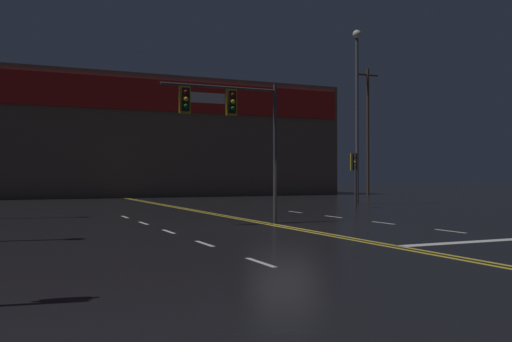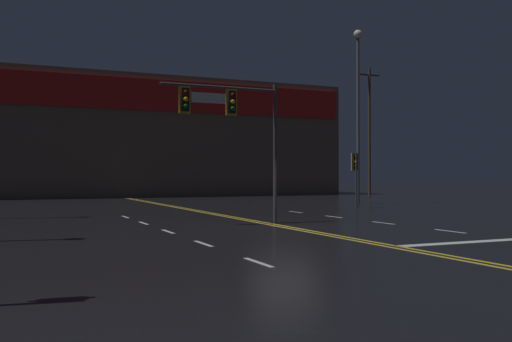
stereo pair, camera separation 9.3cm
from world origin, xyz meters
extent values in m
plane|color=black|center=(0.00, 0.00, 0.00)|extent=(200.00, 200.00, 0.00)
cube|color=gold|center=(-0.15, 0.00, 0.00)|extent=(0.12, 60.00, 0.01)
cube|color=gold|center=(0.15, 0.00, 0.00)|extent=(0.12, 60.00, 0.01)
cube|color=silver|center=(-4.23, -7.20, 0.00)|extent=(0.12, 1.40, 0.01)
cube|color=silver|center=(-4.23, -3.60, 0.00)|extent=(0.12, 1.40, 0.01)
cube|color=silver|center=(-4.23, 0.00, 0.00)|extent=(0.12, 1.40, 0.01)
cube|color=silver|center=(-4.23, 3.60, 0.00)|extent=(0.12, 1.40, 0.01)
cube|color=silver|center=(-4.23, 7.20, 0.00)|extent=(0.12, 1.40, 0.01)
cube|color=silver|center=(4.23, -3.60, 0.00)|extent=(0.12, 1.40, 0.01)
cube|color=silver|center=(4.23, 0.00, 0.00)|extent=(0.12, 1.40, 0.01)
cube|color=silver|center=(4.23, 3.60, 0.00)|extent=(0.12, 1.40, 0.01)
cube|color=silver|center=(4.23, 7.20, 0.00)|extent=(0.12, 1.40, 0.01)
cylinder|color=#38383D|center=(0.48, 1.82, 2.68)|extent=(0.14, 0.14, 5.35)
cylinder|color=#38383D|center=(-1.78, 1.82, 5.10)|extent=(4.52, 0.10, 0.10)
cube|color=black|center=(-1.33, 1.82, 4.56)|extent=(0.28, 0.24, 0.84)
cube|color=gold|center=(-1.33, 1.82, 4.56)|extent=(0.42, 0.08, 0.99)
sphere|color=#500705|center=(-1.33, 1.66, 4.82)|extent=(0.17, 0.17, 0.17)
sphere|color=orange|center=(-1.33, 1.66, 4.56)|extent=(0.17, 0.17, 0.17)
sphere|color=#084513|center=(-1.33, 1.66, 4.31)|extent=(0.17, 0.17, 0.17)
cube|color=black|center=(-3.14, 1.82, 4.56)|extent=(0.28, 0.24, 0.84)
cube|color=gold|center=(-3.14, 1.82, 4.56)|extent=(0.42, 0.08, 0.99)
sphere|color=#500705|center=(-3.14, 1.66, 4.82)|extent=(0.17, 0.17, 0.17)
sphere|color=orange|center=(-3.14, 1.66, 4.56)|extent=(0.17, 0.17, 0.17)
sphere|color=#084513|center=(-3.14, 1.66, 4.31)|extent=(0.17, 0.17, 0.17)
cylinder|color=#38383D|center=(8.98, 8.95, 1.54)|extent=(0.13, 0.13, 3.07)
cube|color=black|center=(8.98, 9.13, 2.60)|extent=(0.28, 0.24, 0.84)
cube|color=gold|center=(8.98, 9.13, 2.60)|extent=(0.42, 0.08, 0.99)
sphere|color=#500705|center=(8.98, 8.97, 2.85)|extent=(0.17, 0.17, 0.17)
sphere|color=orange|center=(8.98, 8.97, 2.60)|extent=(0.17, 0.17, 0.17)
sphere|color=#084513|center=(8.98, 8.97, 2.35)|extent=(0.17, 0.17, 0.17)
cylinder|color=#59595E|center=(11.77, 12.93, 5.41)|extent=(0.20, 0.20, 10.82)
sphere|color=silver|center=(11.77, 12.93, 10.98)|extent=(0.56, 0.56, 0.56)
cube|color=brown|center=(0.00, 34.43, 5.24)|extent=(41.26, 10.00, 10.48)
cube|color=red|center=(0.00, 29.33, 8.65)|extent=(40.43, 0.20, 2.62)
cube|color=white|center=(7.22, 29.28, 8.65)|extent=(3.20, 0.16, 0.90)
cylinder|color=#4C3828|center=(22.35, 26.79, 5.97)|extent=(0.26, 0.26, 11.95)
cube|color=#4C3828|center=(22.35, 26.79, 11.35)|extent=(2.20, 0.12, 0.12)
camera|label=1|loc=(-9.13, -18.00, 1.80)|focal=40.00mm
camera|label=2|loc=(-9.05, -18.04, 1.80)|focal=40.00mm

